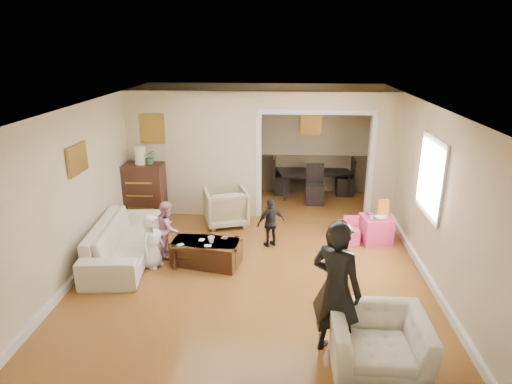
# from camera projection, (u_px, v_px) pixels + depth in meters

# --- Properties ---
(floor) EXTENTS (7.00, 7.00, 0.00)m
(floor) POSITION_uv_depth(u_px,v_px,m) (255.00, 252.00, 7.78)
(floor) COLOR #A36B2A
(floor) RESTS_ON ground
(partition_left) EXTENTS (2.75, 0.18, 2.60)m
(partition_left) POSITION_uv_depth(u_px,v_px,m) (195.00, 154.00, 9.14)
(partition_left) COLOR beige
(partition_left) RESTS_ON ground
(partition_right) EXTENTS (0.55, 0.18, 2.60)m
(partition_right) POSITION_uv_depth(u_px,v_px,m) (383.00, 157.00, 8.91)
(partition_right) COLOR beige
(partition_right) RESTS_ON ground
(partition_header) EXTENTS (2.22, 0.18, 0.35)m
(partition_header) POSITION_uv_depth(u_px,v_px,m) (317.00, 100.00, 8.63)
(partition_header) COLOR beige
(partition_header) RESTS_ON partition_right
(window_pane) EXTENTS (0.03, 0.95, 1.10)m
(window_pane) POSITION_uv_depth(u_px,v_px,m) (432.00, 177.00, 6.74)
(window_pane) COLOR white
(window_pane) RESTS_ON ground
(framed_art_partition) EXTENTS (0.45, 0.03, 0.55)m
(framed_art_partition) POSITION_uv_depth(u_px,v_px,m) (152.00, 129.00, 8.92)
(framed_art_partition) COLOR brown
(framed_art_partition) RESTS_ON partition_left
(framed_art_sofa_wall) EXTENTS (0.03, 0.55, 0.40)m
(framed_art_sofa_wall) POSITION_uv_depth(u_px,v_px,m) (77.00, 159.00, 6.79)
(framed_art_sofa_wall) COLOR brown
(framed_art_alcove) EXTENTS (0.45, 0.03, 0.55)m
(framed_art_alcove) POSITION_uv_depth(u_px,v_px,m) (311.00, 123.00, 10.41)
(framed_art_alcove) COLOR brown
(sofa) EXTENTS (1.10, 2.33, 0.66)m
(sofa) POSITION_uv_depth(u_px,v_px,m) (124.00, 240.00, 7.46)
(sofa) COLOR beige
(sofa) RESTS_ON ground
(armchair_back) EXTENTS (1.02, 1.03, 0.75)m
(armchair_back) POSITION_uv_depth(u_px,v_px,m) (226.00, 207.00, 8.86)
(armchair_back) COLOR tan
(armchair_back) RESTS_ON ground
(armchair_front) EXTENTS (1.05, 0.92, 0.68)m
(armchair_front) POSITION_uv_depth(u_px,v_px,m) (378.00, 344.00, 4.88)
(armchair_front) COLOR beige
(armchair_front) RESTS_ON ground
(dresser) EXTENTS (0.86, 0.48, 1.18)m
(dresser) POSITION_uv_depth(u_px,v_px,m) (143.00, 192.00, 9.06)
(dresser) COLOR black
(dresser) RESTS_ON ground
(table_lamp) EXTENTS (0.22, 0.22, 0.36)m
(table_lamp) POSITION_uv_depth(u_px,v_px,m) (140.00, 155.00, 8.81)
(table_lamp) COLOR #FBF0CC
(table_lamp) RESTS_ON dresser
(potted_plant) EXTENTS (0.27, 0.23, 0.30)m
(potted_plant) POSITION_uv_depth(u_px,v_px,m) (150.00, 157.00, 8.81)
(potted_plant) COLOR #376C30
(potted_plant) RESTS_ON dresser
(coffee_table) EXTENTS (1.19, 0.77, 0.41)m
(coffee_table) POSITION_uv_depth(u_px,v_px,m) (206.00, 252.00, 7.31)
(coffee_table) COLOR #351D11
(coffee_table) RESTS_ON ground
(coffee_cup) EXTENTS (0.13, 0.13, 0.10)m
(coffee_cup) POSITION_uv_depth(u_px,v_px,m) (211.00, 240.00, 7.17)
(coffee_cup) COLOR beige
(coffee_cup) RESTS_ON coffee_table
(play_table) EXTENTS (0.59, 0.59, 0.49)m
(play_table) POSITION_uv_depth(u_px,v_px,m) (376.00, 229.00, 8.11)
(play_table) COLOR #E63C7F
(play_table) RESTS_ON ground
(cereal_box) EXTENTS (0.21, 0.10, 0.30)m
(cereal_box) POSITION_uv_depth(u_px,v_px,m) (383.00, 207.00, 8.07)
(cereal_box) COLOR yellow
(cereal_box) RESTS_ON play_table
(cyan_cup) EXTENTS (0.08, 0.08, 0.08)m
(cyan_cup) POSITION_uv_depth(u_px,v_px,m) (372.00, 216.00, 7.97)
(cyan_cup) COLOR #2AD3C8
(cyan_cup) RESTS_ON play_table
(toy_block) EXTENTS (0.10, 0.09, 0.05)m
(toy_block) POSITION_uv_depth(u_px,v_px,m) (369.00, 213.00, 8.14)
(toy_block) COLOR red
(toy_block) RESTS_ON play_table
(play_bowl) EXTENTS (0.25, 0.25, 0.05)m
(play_bowl) POSITION_uv_depth(u_px,v_px,m) (381.00, 218.00, 7.90)
(play_bowl) COLOR white
(play_bowl) RESTS_ON play_table
(dining_table) EXTENTS (1.87, 1.29, 0.60)m
(dining_table) POSITION_uv_depth(u_px,v_px,m) (313.00, 182.00, 10.64)
(dining_table) COLOR black
(dining_table) RESTS_ON ground
(adult_person) EXTENTS (0.74, 0.69, 1.70)m
(adult_person) POSITION_uv_depth(u_px,v_px,m) (336.00, 289.00, 5.00)
(adult_person) COLOR black
(adult_person) RESTS_ON ground
(child_kneel_a) EXTENTS (0.44, 0.52, 0.91)m
(child_kneel_a) POSITION_uv_depth(u_px,v_px,m) (152.00, 241.00, 7.14)
(child_kneel_a) COLOR white
(child_kneel_a) RESTS_ON ground
(child_kneel_b) EXTENTS (0.43, 0.52, 0.97)m
(child_kneel_b) POSITION_uv_depth(u_px,v_px,m) (168.00, 228.00, 7.54)
(child_kneel_b) COLOR pink
(child_kneel_b) RESTS_ON ground
(child_toddler) EXTENTS (0.57, 0.44, 0.90)m
(child_toddler) POSITION_uv_depth(u_px,v_px,m) (271.00, 223.00, 7.88)
(child_toddler) COLOR black
(child_toddler) RESTS_ON ground
(craft_papers) EXTENTS (0.79, 0.44, 0.00)m
(craft_papers) POSITION_uv_depth(u_px,v_px,m) (207.00, 241.00, 7.22)
(craft_papers) COLOR white
(craft_papers) RESTS_ON coffee_table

